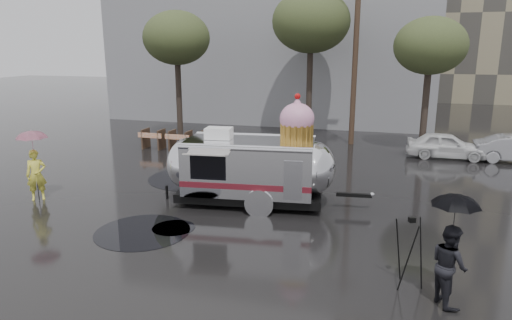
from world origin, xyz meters
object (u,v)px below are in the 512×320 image
(airstream_trailer, at_px, (253,165))
(tripod, at_px, (410,245))
(person_right, at_px, (449,265))
(person_left, at_px, (36,175))

(airstream_trailer, height_order, tripod, airstream_trailer)
(airstream_trailer, distance_m, person_right, 7.23)
(person_left, height_order, person_right, person_left)
(airstream_trailer, bearing_deg, person_right, -47.39)
(airstream_trailer, height_order, person_right, airstream_trailer)
(person_right, bearing_deg, airstream_trailer, 25.06)
(person_left, bearing_deg, airstream_trailer, -25.32)
(person_right, xyz_separation_m, tripod, (-0.74, 0.49, 0.12))
(person_left, relative_size, person_right, 1.03)
(person_left, relative_size, tripod, 1.09)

